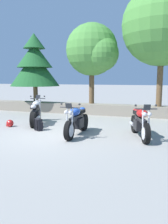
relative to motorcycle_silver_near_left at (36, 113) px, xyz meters
name	(u,v)px	position (x,y,z in m)	size (l,w,h in m)	color
ground_plane	(49,134)	(1.35, -1.46, -0.49)	(120.00, 120.00, 0.00)	gray
stone_wall	(89,109)	(1.35, 3.34, -0.21)	(36.00, 0.80, 0.55)	gray
motorcycle_silver_near_left	(36,113)	(0.00, 0.00, 0.00)	(1.00, 1.98, 1.18)	black
motorcycle_blue_centre	(77,121)	(2.29, -1.28, 0.00)	(0.67, 2.06, 1.18)	black
motorcycle_red_far_right	(140,123)	(4.37, -0.94, 0.00)	(0.93, 2.01, 1.18)	black
rider_backpack	(38,124)	(0.70, -1.06, -0.24)	(0.35, 0.34, 0.47)	black
rider_helmet	(10,123)	(-0.72, -0.84, -0.35)	(0.28, 0.28, 0.28)	#B21919
pine_tree_far_left	(35,64)	(-2.06, 3.54, 2.26)	(2.86, 2.86, 3.94)	brown
leafy_tree_mid_left	(94,51)	(1.51, 3.55, 2.88)	(2.91, 2.78, 4.28)	brown
leafy_tree_mid_right	(167,26)	(5.10, 3.17, 3.81)	(3.98, 3.79, 5.73)	brown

